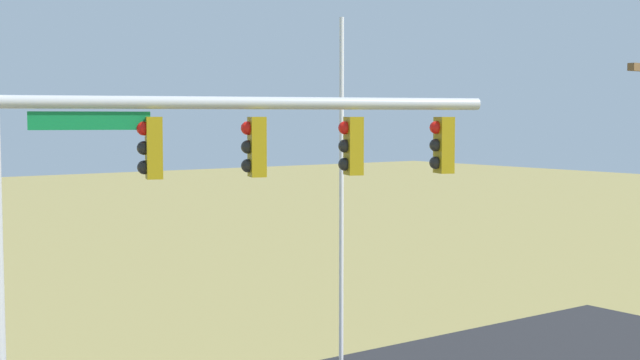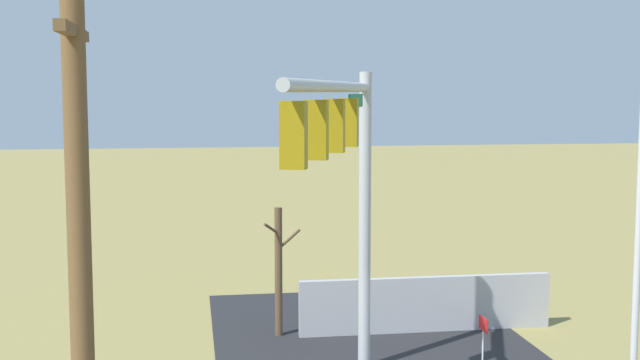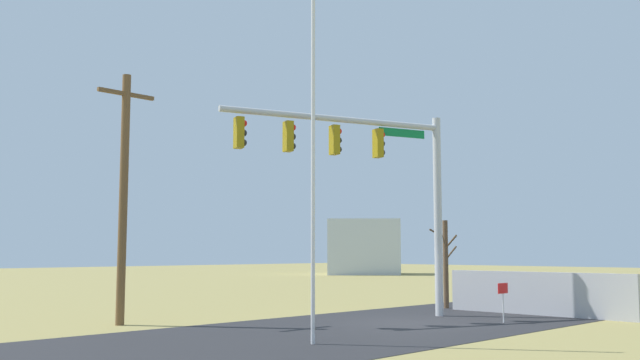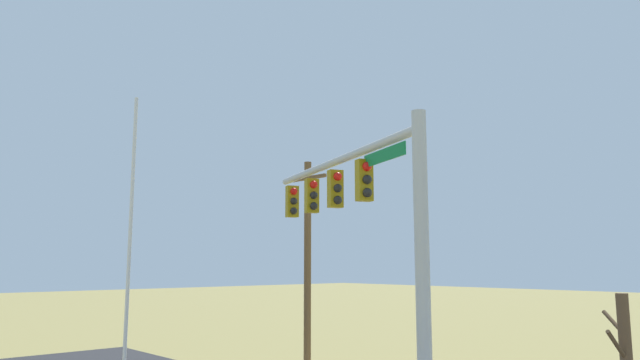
{
  "view_description": "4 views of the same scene",
  "coord_description": "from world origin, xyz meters",
  "px_view_note": "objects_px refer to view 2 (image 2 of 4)",
  "views": [
    {
      "loc": [
        6.19,
        13.68,
        6.26
      ],
      "look_at": [
        -2.23,
        2.27,
        5.24
      ],
      "focal_mm": 48.58,
      "sensor_mm": 36.0,
      "label": 1
    },
    {
      "loc": [
        -15.93,
        4.49,
        6.41
      ],
      "look_at": [
        -2.0,
        2.33,
        4.91
      ],
      "focal_mm": 46.87,
      "sensor_mm": 36.0,
      "label": 2
    },
    {
      "loc": [
        -17.41,
        -13.4,
        2.2
      ],
      "look_at": [
        -1.83,
        2.0,
        4.45
      ],
      "focal_mm": 39.07,
      "sensor_mm": 36.0,
      "label": 3
    },
    {
      "loc": [
        9.36,
        -8.21,
        3.89
      ],
      "look_at": [
        -1.76,
        1.93,
        6.08
      ],
      "focal_mm": 32.59,
      "sensor_mm": 36.0,
      "label": 4
    }
  ],
  "objects_px": {
    "open_sign": "(483,330)",
    "bare_tree": "(279,270)",
    "signal_mast": "(347,163)",
    "flagpole": "(638,253)",
    "utility_pole": "(82,311)"
  },
  "relations": [
    {
      "from": "open_sign",
      "to": "bare_tree",
      "type": "bearing_deg",
      "value": 52.66
    },
    {
      "from": "bare_tree",
      "to": "open_sign",
      "type": "height_order",
      "value": "bare_tree"
    },
    {
      "from": "signal_mast",
      "to": "flagpole",
      "type": "bearing_deg",
      "value": -152.54
    },
    {
      "from": "flagpole",
      "to": "utility_pole",
      "type": "height_order",
      "value": "flagpole"
    },
    {
      "from": "signal_mast",
      "to": "flagpole",
      "type": "height_order",
      "value": "flagpole"
    },
    {
      "from": "flagpole",
      "to": "bare_tree",
      "type": "height_order",
      "value": "flagpole"
    },
    {
      "from": "signal_mast",
      "to": "open_sign",
      "type": "relative_size",
      "value": 6.22
    },
    {
      "from": "signal_mast",
      "to": "bare_tree",
      "type": "bearing_deg",
      "value": 8.53
    },
    {
      "from": "utility_pole",
      "to": "bare_tree",
      "type": "relative_size",
      "value": 2.24
    },
    {
      "from": "utility_pole",
      "to": "open_sign",
      "type": "height_order",
      "value": "utility_pole"
    },
    {
      "from": "bare_tree",
      "to": "flagpole",
      "type": "bearing_deg",
      "value": -161.18
    },
    {
      "from": "signal_mast",
      "to": "utility_pole",
      "type": "xyz_separation_m",
      "value": [
        -6.7,
        4.24,
        -1.02
      ]
    },
    {
      "from": "flagpole",
      "to": "utility_pole",
      "type": "bearing_deg",
      "value": 98.0
    },
    {
      "from": "utility_pole",
      "to": "open_sign",
      "type": "distance_m",
      "value": 12.09
    },
    {
      "from": "signal_mast",
      "to": "utility_pole",
      "type": "relative_size",
      "value": 0.99
    }
  ]
}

